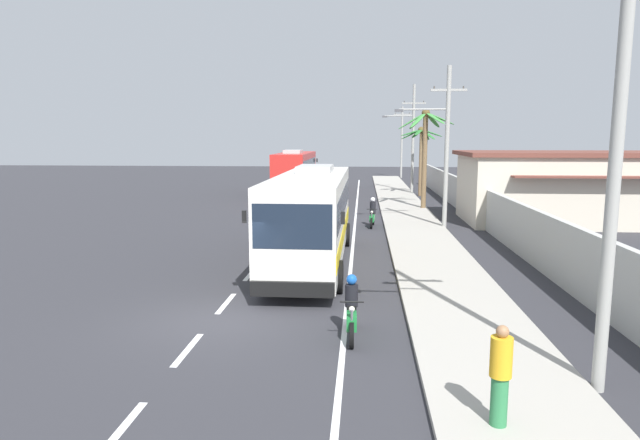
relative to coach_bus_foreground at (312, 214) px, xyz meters
name	(u,v)px	position (x,y,z in m)	size (l,w,h in m)	color
ground_plane	(213,319)	(-2.04, -6.95, -1.94)	(160.00, 160.00, 0.00)	#303035
sidewalk_kerb	(426,247)	(4.76, 3.05, -1.87)	(3.20, 90.00, 0.14)	#A8A399
lane_markings	(328,230)	(0.12, 7.63, -1.94)	(3.72, 71.00, 0.01)	white
boundary_wall	(494,213)	(8.56, 7.05, -0.87)	(0.24, 60.00, 2.14)	#B2B2AD
coach_bus_foreground	(312,214)	(0.00, 0.00, 0.00)	(2.94, 11.82, 3.73)	silver
coach_bus_far_lane	(295,171)	(-3.98, 26.95, 0.06)	(3.06, 11.75, 3.84)	red
motorcycle_beside_bus	(372,215)	(2.50, 9.01, -1.28)	(0.56, 1.96, 1.62)	black
motorcycle_trailing	(351,312)	(1.70, -7.95, -1.31)	(0.56, 1.96, 1.53)	black
pedestrian_near_kerb	(500,373)	(4.22, -12.20, -0.91)	(0.36, 0.36, 1.71)	#2D7A47
utility_pole_nearest	(615,101)	(6.44, -10.49, 3.55)	(3.49, 0.24, 10.44)	#9E9E99
utility_pole_mid	(445,143)	(6.24, 8.68, 2.62)	(3.70, 0.24, 8.56)	#9E9E99
utility_pole_far	(412,136)	(6.18, 27.86, 3.05)	(3.75, 0.24, 9.43)	#9E9E99
utility_pole_distant	(402,141)	(6.64, 47.03, 2.56)	(2.09, 0.24, 8.60)	#9E9E99
palm_nearest	(421,142)	(6.71, 25.63, 2.55)	(3.55, 3.46, 5.77)	brown
palm_second	(425,140)	(6.08, 16.53, 2.75)	(3.82, 3.48, 6.75)	brown
roadside_building	(566,187)	(13.53, 11.31, 0.11)	(11.89, 7.17, 4.08)	beige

